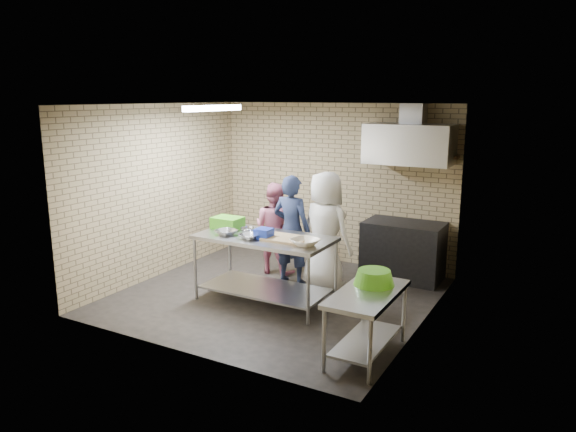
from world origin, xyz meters
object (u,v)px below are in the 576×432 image
object	(u,v)px
woman_pink	(275,228)
woman_white	(325,231)
green_crate	(228,223)
green_basin	(374,277)
side_counter	(366,324)
blue_tub	(264,233)
bottle_red	(416,148)
man_navy	(292,230)
stove	(403,251)
prep_table	(265,269)
bottle_green	(442,150)

from	to	relation	value
woman_pink	woman_white	size ratio (longest dim) A/B	0.84
green_crate	green_basin	world-z (taller)	green_crate
side_counter	woman_pink	distance (m)	3.13
blue_tub	woman_pink	xyz separation A→B (m)	(-0.57, 1.26, -0.27)
bottle_red	woman_pink	world-z (taller)	bottle_red
blue_tub	man_navy	distance (m)	0.97
stove	bottle_red	distance (m)	1.60
side_counter	bottle_red	distance (m)	3.44
green_basin	woman_pink	bearing A→B (deg)	142.56
prep_table	bottle_green	world-z (taller)	bottle_green
stove	green_basin	bearing A→B (deg)	-80.24
prep_table	bottle_red	xyz separation A→B (m)	(1.43, 2.11, 1.56)
side_counter	bottle_green	distance (m)	3.41
green_crate	blue_tub	distance (m)	0.78
bottle_red	man_navy	size ratio (longest dim) A/B	0.11
blue_tub	green_basin	world-z (taller)	blue_tub
bottle_green	bottle_red	bearing A→B (deg)	180.00
woman_pink	woman_white	bearing A→B (deg)	168.79
green_crate	man_navy	xyz separation A→B (m)	(0.65, 0.73, -0.18)
green_basin	stove	bearing A→B (deg)	99.76
green_crate	bottle_red	size ratio (longest dim) A/B	2.31
green_basin	bottle_green	world-z (taller)	bottle_green
prep_table	woman_pink	distance (m)	1.30
green_crate	woman_white	world-z (taller)	woman_white
blue_tub	side_counter	bearing A→B (deg)	-23.56
bottle_red	woman_white	size ratio (longest dim) A/B	0.10
green_basin	man_navy	xyz separation A→B (m)	(-1.86, 1.48, -0.00)
bottle_green	woman_white	world-z (taller)	bottle_green
woman_pink	green_crate	bearing A→B (deg)	83.27
side_counter	green_crate	distance (m)	2.79
side_counter	bottle_green	size ratio (longest dim) A/B	8.00
prep_table	side_counter	world-z (taller)	prep_table
green_crate	blue_tub	bearing A→B (deg)	-16.35
prep_table	green_crate	xyz separation A→B (m)	(-0.70, 0.12, 0.55)
green_basin	woman_white	bearing A→B (deg)	130.73
woman_white	green_crate	bearing A→B (deg)	47.33
prep_table	bottle_green	bearing A→B (deg)	49.11
green_crate	woman_white	xyz separation A→B (m)	(1.19, 0.79, -0.14)
prep_table	woman_white	distance (m)	1.11
prep_table	bottle_green	size ratio (longest dim) A/B	12.47
bottle_red	woman_white	xyz separation A→B (m)	(-0.94, -1.21, -1.16)
stove	green_basin	size ratio (longest dim) A/B	2.61
bottle_green	woman_pink	world-z (taller)	bottle_green
prep_table	green_crate	world-z (taller)	green_crate
prep_table	blue_tub	size ratio (longest dim) A/B	9.00
side_counter	man_navy	bearing A→B (deg)	137.35
prep_table	stove	world-z (taller)	prep_table
woman_pink	woman_white	world-z (taller)	woman_white
man_navy	prep_table	bearing A→B (deg)	93.71
green_basin	bottle_green	size ratio (longest dim) A/B	3.07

